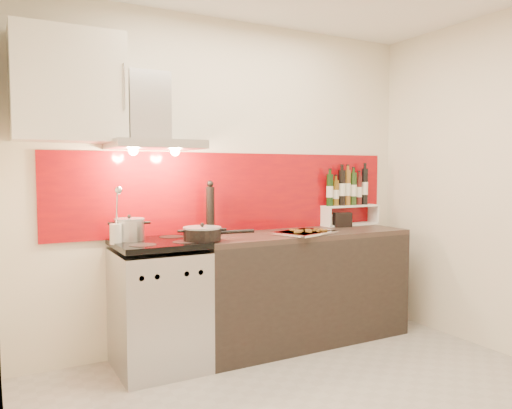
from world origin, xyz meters
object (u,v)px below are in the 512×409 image
stock_pot (129,229)px  counter (301,286)px  pepper_mill (210,209)px  baking_tray (305,232)px  range_stove (159,307)px  saute_pan (203,233)px

stock_pot → counter: bearing=-4.7°
pepper_mill → baking_tray: (0.67, -0.30, -0.19)m
range_stove → saute_pan: saute_pan is taller
pepper_mill → range_stove: bearing=-159.6°
range_stove → stock_pot: (-0.17, 0.12, 0.55)m
counter → baking_tray: 0.49m
range_stove → pepper_mill: 0.83m
pepper_mill → saute_pan: bearing=-121.1°
counter → baking_tray: (-0.06, -0.13, 0.47)m
counter → pepper_mill: size_ratio=4.25×
stock_pot → saute_pan: (0.46, -0.25, -0.03)m
range_stove → baking_tray: (1.14, -0.13, 0.47)m
stock_pot → saute_pan: bearing=-28.2°
range_stove → pepper_mill: bearing=20.4°
counter → baking_tray: bearing=-112.9°
counter → saute_pan: 1.05m
saute_pan → stock_pot: bearing=151.8°
pepper_mill → counter: bearing=-13.1°
counter → stock_pot: (-1.37, 0.11, 0.54)m
baking_tray → counter: bearing=67.1°
range_stove → baking_tray: bearing=-6.4°
range_stove → pepper_mill: (0.47, 0.18, 0.66)m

